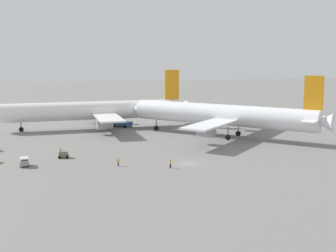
{
  "coord_description": "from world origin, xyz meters",
  "views": [
    {
      "loc": [
        -23.87,
        -80.82,
        20.64
      ],
      "look_at": [
        1.11,
        22.13,
        4.0
      ],
      "focal_mm": 47.19,
      "sensor_mm": 36.0,
      "label": 1
    }
  ],
  "objects_px": {
    "gse_baggage_cart_trailing": "(24,162)",
    "ground_crew_ramp_agent_by_cones": "(170,164)",
    "pushback_tug": "(122,123)",
    "gse_gpu_cart_small": "(63,154)",
    "ground_crew_marshaller_foreground": "(118,162)",
    "airliner_being_pushed": "(223,115)",
    "airliner_at_gate_left": "(96,111)"
  },
  "relations": [
    {
      "from": "gse_baggage_cart_trailing",
      "to": "ground_crew_ramp_agent_by_cones",
      "type": "distance_m",
      "value": 27.85
    },
    {
      "from": "pushback_tug",
      "to": "gse_gpu_cart_small",
      "type": "relative_size",
      "value": 3.26
    },
    {
      "from": "ground_crew_ramp_agent_by_cones",
      "to": "ground_crew_marshaller_foreground",
      "type": "height_order",
      "value": "ground_crew_marshaller_foreground"
    },
    {
      "from": "airliner_being_pushed",
      "to": "gse_baggage_cart_trailing",
      "type": "distance_m",
      "value": 52.36
    },
    {
      "from": "airliner_at_gate_left",
      "to": "airliner_being_pushed",
      "type": "xyz_separation_m",
      "value": [
        30.94,
        -21.6,
        0.5
      ]
    },
    {
      "from": "gse_baggage_cart_trailing",
      "to": "ground_crew_ramp_agent_by_cones",
      "type": "xyz_separation_m",
      "value": [
        26.73,
        -7.82,
        -0.06
      ]
    },
    {
      "from": "airliner_at_gate_left",
      "to": "ground_crew_ramp_agent_by_cones",
      "type": "xyz_separation_m",
      "value": [
        9.83,
        -50.19,
        -4.38
      ]
    },
    {
      "from": "airliner_at_gate_left",
      "to": "airliner_being_pushed",
      "type": "relative_size",
      "value": 1.28
    },
    {
      "from": "gse_gpu_cart_small",
      "to": "ground_crew_marshaller_foreground",
      "type": "distance_m",
      "value": 13.87
    },
    {
      "from": "airliner_being_pushed",
      "to": "ground_crew_ramp_agent_by_cones",
      "type": "distance_m",
      "value": 35.86
    },
    {
      "from": "airliner_at_gate_left",
      "to": "pushback_tug",
      "type": "bearing_deg",
      "value": 9.5
    },
    {
      "from": "pushback_tug",
      "to": "gse_gpu_cart_small",
      "type": "distance_m",
      "value": 41.9
    },
    {
      "from": "gse_baggage_cart_trailing",
      "to": "gse_gpu_cart_small",
      "type": "height_order",
      "value": "gse_gpu_cart_small"
    },
    {
      "from": "airliner_at_gate_left",
      "to": "airliner_being_pushed",
      "type": "distance_m",
      "value": 37.74
    },
    {
      "from": "ground_crew_marshaller_foreground",
      "to": "gse_baggage_cart_trailing",
      "type": "bearing_deg",
      "value": 167.06
    },
    {
      "from": "ground_crew_ramp_agent_by_cones",
      "to": "airliner_being_pushed",
      "type": "bearing_deg",
      "value": 53.56
    },
    {
      "from": "ground_crew_marshaller_foreground",
      "to": "pushback_tug",
      "type": "bearing_deg",
      "value": 81.42
    },
    {
      "from": "pushback_tug",
      "to": "ground_crew_marshaller_foreground",
      "type": "relative_size",
      "value": 4.51
    },
    {
      "from": "gse_gpu_cart_small",
      "to": "airliner_being_pushed",
      "type": "bearing_deg",
      "value": 20.64
    },
    {
      "from": "airliner_being_pushed",
      "to": "gse_gpu_cart_small",
      "type": "relative_size",
      "value": 19.73
    },
    {
      "from": "airliner_at_gate_left",
      "to": "gse_gpu_cart_small",
      "type": "height_order",
      "value": "airliner_at_gate_left"
    },
    {
      "from": "gse_gpu_cart_small",
      "to": "ground_crew_ramp_agent_by_cones",
      "type": "height_order",
      "value": "gse_gpu_cart_small"
    },
    {
      "from": "airliner_at_gate_left",
      "to": "pushback_tug",
      "type": "height_order",
      "value": "airliner_at_gate_left"
    },
    {
      "from": "airliner_being_pushed",
      "to": "pushback_tug",
      "type": "xyz_separation_m",
      "value": [
        -23.23,
        22.89,
        -4.5
      ]
    },
    {
      "from": "pushback_tug",
      "to": "ground_crew_marshaller_foreground",
      "type": "height_order",
      "value": "pushback_tug"
    },
    {
      "from": "pushback_tug",
      "to": "ground_crew_marshaller_foreground",
      "type": "xyz_separation_m",
      "value": [
        -7.19,
        -47.65,
        -0.34
      ]
    },
    {
      "from": "airliner_at_gate_left",
      "to": "gse_gpu_cart_small",
      "type": "distance_m",
      "value": 38.35
    },
    {
      "from": "gse_baggage_cart_trailing",
      "to": "pushback_tug",
      "type": "bearing_deg",
      "value": 60.6
    },
    {
      "from": "airliner_being_pushed",
      "to": "gse_baggage_cart_trailing",
      "type": "relative_size",
      "value": 15.48
    },
    {
      "from": "gse_baggage_cart_trailing",
      "to": "gse_gpu_cart_small",
      "type": "bearing_deg",
      "value": 36.98
    },
    {
      "from": "airliner_at_gate_left",
      "to": "gse_gpu_cart_small",
      "type": "xyz_separation_m",
      "value": [
        -9.6,
        -36.87,
        -4.39
      ]
    },
    {
      "from": "airliner_at_gate_left",
      "to": "ground_crew_marshaller_foreground",
      "type": "xyz_separation_m",
      "value": [
        0.51,
        -46.37,
        -4.35
      ]
    }
  ]
}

